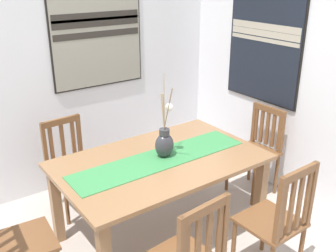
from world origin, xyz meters
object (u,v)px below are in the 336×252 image
at_px(chair_3, 277,220).
at_px(painting_on_side_wall, 265,40).
at_px(chair_1, 13,240).
at_px(chair_4, 71,164).
at_px(dining_table, 160,170).
at_px(centerpiece_vase, 165,142).
at_px(chair_0, 258,148).
at_px(painting_on_back_wall, 97,38).

bearing_deg(chair_3, painting_on_side_wall, 47.70).
bearing_deg(chair_1, chair_4, 48.37).
bearing_deg(chair_4, chair_1, -131.63).
xyz_separation_m(chair_3, chair_4, (-0.86, 1.79, -0.03)).
height_order(dining_table, chair_4, chair_4).
distance_m(chair_1, chair_3, 1.88).
xyz_separation_m(dining_table, centerpiece_vase, (0.06, 0.02, 0.24)).
height_order(chair_0, chair_4, chair_0).
bearing_deg(chair_0, centerpiece_vase, -179.44).
bearing_deg(dining_table, painting_on_back_wall, 84.40).
relative_size(chair_1, painting_on_side_wall, 0.78).
height_order(dining_table, chair_0, chair_0).
bearing_deg(centerpiece_vase, dining_table, -162.90).
distance_m(painting_on_back_wall, painting_on_side_wall, 1.72).
bearing_deg(centerpiece_vase, painting_on_side_wall, 10.53).
distance_m(dining_table, chair_1, 1.24).
relative_size(chair_0, painting_on_back_wall, 0.91).
distance_m(dining_table, painting_on_back_wall, 1.61).
height_order(chair_0, chair_1, chair_1).
height_order(centerpiece_vase, chair_1, centerpiece_vase).
bearing_deg(chair_0, painting_on_side_wall, 44.98).
xyz_separation_m(chair_0, chair_3, (-0.85, -0.96, 0.02)).
xyz_separation_m(chair_3, painting_on_back_wall, (-0.27, 2.24, 1.06)).
bearing_deg(chair_1, chair_0, 0.94).
bearing_deg(painting_on_side_wall, chair_4, 163.63).
relative_size(dining_table, painting_on_side_wall, 1.34).
bearing_deg(chair_0, chair_1, -179.06).
bearing_deg(chair_3, chair_4, 115.66).
bearing_deg(chair_4, centerpiece_vase, -58.72).
bearing_deg(painting_on_side_wall, chair_3, -132.30).
bearing_deg(painting_on_side_wall, chair_1, -173.78).
bearing_deg(chair_4, painting_on_back_wall, 37.69).
height_order(dining_table, painting_on_side_wall, painting_on_side_wall).
distance_m(centerpiece_vase, chair_4, 1.07).
xyz_separation_m(chair_1, chair_3, (1.64, -0.91, 0.01)).
xyz_separation_m(dining_table, chair_3, (0.40, -0.93, -0.14)).
relative_size(dining_table, chair_0, 1.85).
bearing_deg(chair_1, dining_table, 0.55).
relative_size(painting_on_back_wall, painting_on_side_wall, 0.80).
bearing_deg(chair_4, painting_on_side_wall, -16.37).
distance_m(dining_table, painting_on_side_wall, 1.78).
distance_m(dining_table, chair_4, 0.99).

